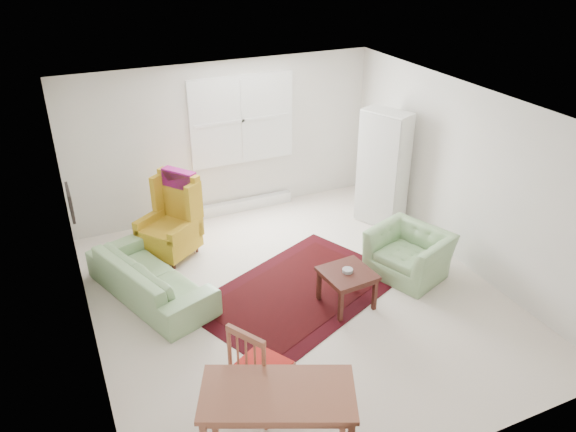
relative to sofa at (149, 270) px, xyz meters
name	(u,v)px	position (x,y,z in m)	size (l,w,h in m)	color
room	(292,204)	(1.73, -0.61, 0.86)	(5.04, 5.54, 2.51)	beige
rug	(299,292)	(1.77, -0.72, -0.38)	(2.65, 1.70, 0.03)	black
sofa	(149,270)	(0.00, 0.00, 0.00)	(1.97, 0.77, 0.79)	#83AA71
armchair	(409,250)	(3.33, -0.93, -0.01)	(0.99, 0.86, 0.77)	#83AA71
wingback_chair	(167,218)	(0.47, 0.89, 0.22)	(0.71, 0.75, 1.23)	#BC901D
coffee_table	(347,288)	(2.21, -1.20, -0.15)	(0.60, 0.60, 0.49)	#411A14
stool	(186,241)	(0.69, 0.83, -0.19)	(0.31, 0.31, 0.42)	white
cabinet	(383,169)	(3.81, 0.54, 0.53)	(0.39, 0.74, 1.85)	white
desk	(278,427)	(0.49, -3.00, 0.02)	(1.31, 0.65, 0.83)	#A25D41
desk_chair	(261,366)	(0.59, -2.36, 0.15)	(0.48, 0.48, 1.09)	#A25D41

